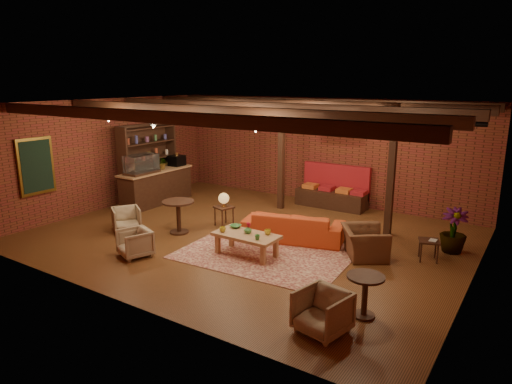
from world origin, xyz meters
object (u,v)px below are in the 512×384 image
Objects in this scene: coffee_table at (246,236)px; side_table_lamp at (224,201)px; side_table_book at (429,242)px; armchair_far at (322,310)px; sofa at (293,226)px; plant_tall at (458,186)px; armchair_a at (126,218)px; armchair_b at (135,242)px; round_table_left at (178,211)px; armchair_right at (365,238)px; round_table_right at (365,289)px.

side_table_lamp reaches higher than coffee_table.
armchair_far is at bearing -99.87° from side_table_book.
sofa is at bearing 137.14° from armchair_far.
armchair_far is at bearing -102.19° from plant_tall.
coffee_table is 3.47m from armchair_a.
side_table_book is at bearing 52.05° from armchair_b.
side_table_book is 0.71× the size of armchair_far.
round_table_left reaches higher than coffee_table.
side_table_lamp is at bearing 60.76° from round_table_left.
armchair_right is at bearing 111.83° from armchair_far.
armchair_a is (-1.81, -1.68, -0.34)m from side_table_lamp.
armchair_a is 7.85m from plant_tall.
armchair_right is at bearing 12.70° from round_table_left.
sofa is at bearing 74.26° from coffee_table.
armchair_a is (-3.46, -0.30, -0.10)m from coffee_table.
side_table_lamp is (-2.04, -0.03, 0.33)m from sofa.
armchair_b is (-2.38, -2.78, -0.02)m from sofa.
sofa is 1.65× the size of coffee_table.
armchair_a is 1.30× the size of side_table_book.
round_table_right is at bearing -20.27° from coffee_table.
armchair_right is 3.30m from armchair_far.
round_table_left is at bearing -119.24° from side_table_lamp.
sofa reaches higher than armchair_a.
coffee_table is 2.41m from armchair_b.
round_table_left is 5.53m from round_table_right.
coffee_table is 2.27m from round_table_left.
armchair_b is 1.27× the size of side_table_book.
sofa is 2.86× the size of round_table_left.
coffee_table is 2.18× the size of armchair_b.
armchair_b is at bearing 88.84° from armchair_right.
round_table_right is at bearing 121.70° from sofa.
side_table_book is at bearing -98.94° from armchair_right.
coffee_table is at bearing -39.99° from side_table_lamp.
coffee_table is 2.13× the size of armchair_a.
coffee_table is 1.43× the size of armchair_right.
sofa is at bearing -171.31° from side_table_book.
armchair_far is (2.73, -1.95, -0.07)m from coffee_table.
armchair_b is (1.48, -1.07, -0.01)m from armchair_a.
coffee_table is at bearing -51.96° from armchair_a.
round_table_right reaches higher than sofa.
side_table_book is 0.17× the size of plant_tall.
armchair_b is at bearing -177.45° from round_table_right.
plant_tall is at bearing 35.51° from coffee_table.
side_table_lamp reaches higher than armchair_far.
armchair_a is at bearing 9.13° from sofa.
side_table_lamp is at bearing 155.13° from armchair_far.
round_table_left reaches higher than sofa.
round_table_left is 4.55m from armchair_right.
armchair_a is at bearing -157.61° from plant_tall.
sofa is at bearing 22.63° from round_table_left.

